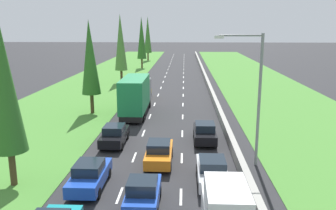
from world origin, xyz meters
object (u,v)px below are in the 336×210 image
object	(u,v)px
orange_sedan_centre_lane	(159,152)
poplar_tree_third	(121,43)
black_sedan_left_lane	(115,135)
poplar_tree_fifth	(148,35)
blue_hatchback_centre_lane	(143,193)
green_box_truck_left_lane	(136,95)
poplar_tree_second	(90,58)
street_light_mast	(254,91)
blue_sedan_left_lane	(90,175)
poplar_tree_fourth	(142,38)
silver_sedan_right_lane	(212,171)
yellow_hatchback_left_lane	(144,93)
poplar_tree_nearest	(4,86)
black_sedan_right_lane	(205,132)

from	to	relation	value
orange_sedan_centre_lane	poplar_tree_third	size ratio (longest dim) A/B	0.39
black_sedan_left_lane	poplar_tree_fifth	distance (m)	71.99
blue_hatchback_centre_lane	poplar_tree_fifth	distance (m)	82.38
green_box_truck_left_lane	poplar_tree_fifth	distance (m)	62.03
poplar_tree_second	street_light_mast	world-z (taller)	poplar_tree_second
blue_sedan_left_lane	poplar_tree_fourth	world-z (taller)	poplar_tree_fourth
poplar_tree_fourth	poplar_tree_fifth	bearing A→B (deg)	91.50
silver_sedan_right_lane	poplar_tree_fifth	xyz separation A→B (m)	(-11.90, 78.53, 6.29)
blue_hatchback_centre_lane	poplar_tree_second	xyz separation A→B (m)	(-8.01, 20.52, 5.30)
blue_sedan_left_lane	poplar_tree_third	bearing A→B (deg)	97.29
black_sedan_left_lane	poplar_tree_second	xyz separation A→B (m)	(-4.50, 10.34, 5.33)
blue_sedan_left_lane	yellow_hatchback_left_lane	distance (m)	26.36
silver_sedan_right_lane	poplar_tree_nearest	xyz separation A→B (m)	(-12.00, -0.82, 5.29)
poplar_tree_third	blue_hatchback_centre_lane	bearing A→B (deg)	-78.53
blue_sedan_left_lane	blue_hatchback_centre_lane	bearing A→B (deg)	-33.51
green_box_truck_left_lane	street_light_mast	world-z (taller)	street_light_mast
silver_sedan_right_lane	orange_sedan_centre_lane	world-z (taller)	same
blue_hatchback_centre_lane	poplar_tree_nearest	world-z (taller)	poplar_tree_nearest
blue_sedan_left_lane	blue_hatchback_centre_lane	distance (m)	4.12
orange_sedan_centre_lane	black_sedan_right_lane	size ratio (longest dim) A/B	1.00
silver_sedan_right_lane	blue_hatchback_centre_lane	bearing A→B (deg)	-140.08
orange_sedan_centre_lane	poplar_tree_fifth	world-z (taller)	poplar_tree_fifth
green_box_truck_left_lane	poplar_tree_nearest	xyz separation A→B (m)	(-5.08, -17.71, 3.92)
blue_sedan_left_lane	black_sedan_right_lane	size ratio (longest dim) A/B	1.00
poplar_tree_nearest	street_light_mast	distance (m)	15.47
orange_sedan_centre_lane	poplar_tree_second	bearing A→B (deg)	120.52
blue_sedan_left_lane	poplar_tree_nearest	xyz separation A→B (m)	(-4.71, 0.13, 5.29)
poplar_tree_third	poplar_tree_fifth	bearing A→B (deg)	89.36
orange_sedan_centre_lane	yellow_hatchback_left_lane	xyz separation A→B (m)	(-3.60, 22.37, 0.02)
black_sedan_right_lane	poplar_tree_fourth	world-z (taller)	poplar_tree_fourth
street_light_mast	poplar_tree_nearest	bearing A→B (deg)	-165.24
blue_sedan_left_lane	poplar_tree_second	size ratio (longest dim) A/B	0.44
poplar_tree_second	poplar_tree_fourth	size ratio (longest dim) A/B	0.88
green_box_truck_left_lane	poplar_tree_nearest	world-z (taller)	poplar_tree_nearest
blue_hatchback_centre_lane	orange_sedan_centre_lane	bearing A→B (deg)	86.31
silver_sedan_right_lane	poplar_tree_fifth	size ratio (longest dim) A/B	0.37
silver_sedan_right_lane	black_sedan_left_lane	size ratio (longest dim) A/B	1.00
blue_sedan_left_lane	yellow_hatchback_left_lane	world-z (taller)	yellow_hatchback_left_lane
blue_hatchback_centre_lane	poplar_tree_fourth	bearing A→B (deg)	96.82
blue_sedan_left_lane	orange_sedan_centre_lane	distance (m)	5.53
poplar_tree_second	street_light_mast	distance (m)	20.52
blue_sedan_left_lane	poplar_tree_fifth	distance (m)	79.86
yellow_hatchback_left_lane	poplar_tree_second	world-z (taller)	poplar_tree_second
green_box_truck_left_lane	poplar_tree_fifth	size ratio (longest dim) A/B	0.78
black_sedan_right_lane	poplar_tree_nearest	world-z (taller)	poplar_tree_nearest
black_sedan_left_lane	black_sedan_right_lane	size ratio (longest dim) A/B	1.00
blue_sedan_left_lane	poplar_tree_fourth	bearing A→B (deg)	93.87
silver_sedan_right_lane	poplar_tree_third	distance (m)	40.99
orange_sedan_centre_lane	green_box_truck_left_lane	distance (m)	14.35
black_sedan_left_lane	poplar_tree_third	xyz separation A→B (m)	(-4.99, 31.67, 5.97)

